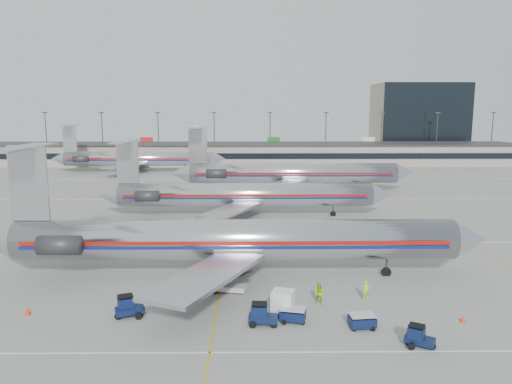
{
  "coord_description": "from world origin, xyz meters",
  "views": [
    {
      "loc": [
        2.83,
        -49.58,
        16.34
      ],
      "look_at": [
        3.55,
        21.11,
        4.5
      ],
      "focal_mm": 35.0,
      "sensor_mm": 36.0,
      "label": 1
    }
  ],
  "objects_px": {
    "belt_loader": "(229,286)",
    "tug_center": "(261,315)",
    "jet_foreground": "(225,239)",
    "jet_second_row": "(239,194)",
    "uld_container": "(283,303)"
  },
  "relations": [
    {
      "from": "jet_foreground",
      "to": "belt_loader",
      "type": "height_order",
      "value": "jet_foreground"
    },
    {
      "from": "jet_foreground",
      "to": "tug_center",
      "type": "relative_size",
      "value": 21.94
    },
    {
      "from": "jet_second_row",
      "to": "uld_container",
      "type": "height_order",
      "value": "jet_second_row"
    },
    {
      "from": "jet_second_row",
      "to": "uld_container",
      "type": "bearing_deg",
      "value": -83.43
    },
    {
      "from": "jet_second_row",
      "to": "belt_loader",
      "type": "bearing_deg",
      "value": -90.44
    },
    {
      "from": "tug_center",
      "to": "uld_container",
      "type": "relative_size",
      "value": 0.95
    },
    {
      "from": "jet_foreground",
      "to": "jet_second_row",
      "type": "bearing_deg",
      "value": 88.39
    },
    {
      "from": "jet_second_row",
      "to": "belt_loader",
      "type": "relative_size",
      "value": 11.41
    },
    {
      "from": "jet_second_row",
      "to": "tug_center",
      "type": "bearing_deg",
      "value": -86.26
    },
    {
      "from": "belt_loader",
      "to": "tug_center",
      "type": "bearing_deg",
      "value": -56.48
    },
    {
      "from": "uld_container",
      "to": "belt_loader",
      "type": "xyz_separation_m",
      "value": [
        -4.55,
        5.22,
        -0.5
      ]
    },
    {
      "from": "jet_second_row",
      "to": "belt_loader",
      "type": "height_order",
      "value": "jet_second_row"
    },
    {
      "from": "jet_foreground",
      "to": "belt_loader",
      "type": "distance_m",
      "value": 5.41
    },
    {
      "from": "tug_center",
      "to": "belt_loader",
      "type": "bearing_deg",
      "value": 115.73
    },
    {
      "from": "uld_container",
      "to": "jet_foreground",
      "type": "bearing_deg",
      "value": 136.86
    }
  ]
}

